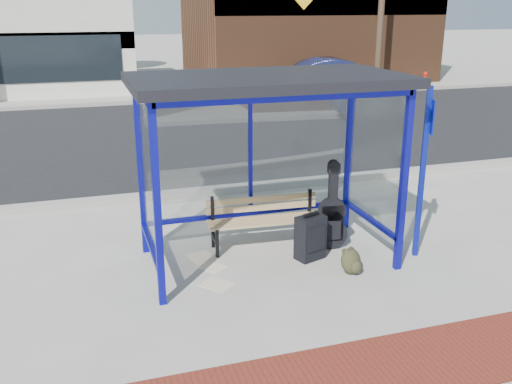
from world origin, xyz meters
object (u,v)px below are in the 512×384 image
object	(u,v)px
guitar_bag	(332,219)
fire_hydrant	(425,79)
suitcase	(310,238)
backpack	(352,262)
bench	(264,217)
parked_car	(339,77)

from	to	relation	value
guitar_bag	fire_hydrant	distance (m)	16.80
guitar_bag	suitcase	size ratio (longest dim) A/B	1.82
backpack	bench	bearing A→B (deg)	106.77
suitcase	parked_car	size ratio (longest dim) A/B	0.16
parked_car	fire_hydrant	distance (m)	4.26
suitcase	backpack	world-z (taller)	suitcase
parked_car	fire_hydrant	bearing A→B (deg)	-73.55
backpack	fire_hydrant	bearing A→B (deg)	36.97
backpack	fire_hydrant	world-z (taller)	fire_hydrant
guitar_bag	parked_car	world-z (taller)	parked_car
bench	parked_car	world-z (taller)	parked_car
bench	suitcase	size ratio (longest dim) A/B	2.45
guitar_bag	parked_car	distance (m)	13.94
bench	fire_hydrant	distance (m)	17.07
bench	backpack	world-z (taller)	bench
bench	guitar_bag	distance (m)	0.93
suitcase	parked_car	distance (m)	14.34
guitar_bag	backpack	world-z (taller)	guitar_bag
backpack	fire_hydrant	distance (m)	17.50
bench	backpack	size ratio (longest dim) A/B	4.76
guitar_bag	parked_car	bearing A→B (deg)	73.13
bench	fire_hydrant	bearing A→B (deg)	53.29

